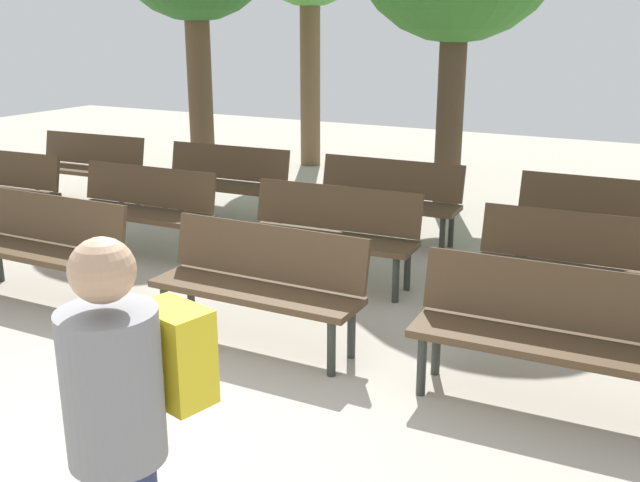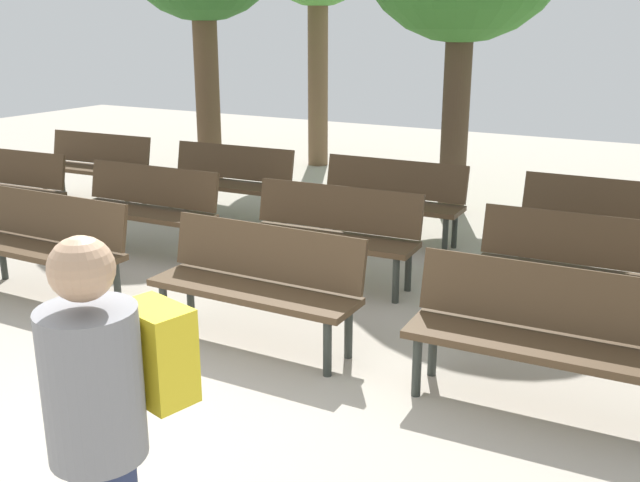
# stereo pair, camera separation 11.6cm
# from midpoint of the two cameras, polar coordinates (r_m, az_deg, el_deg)

# --- Properties ---
(ground_plane) EXTENTS (25.51, 25.51, 0.00)m
(ground_plane) POSITION_cam_midpoint_polar(r_m,az_deg,el_deg) (4.46, -15.58, -15.11)
(ground_plane) COLOR #B2A899
(bench_r0_c1) EXTENTS (1.61, 0.50, 0.87)m
(bench_r0_c1) POSITION_cam_midpoint_polar(r_m,az_deg,el_deg) (6.69, -20.10, 0.11)
(bench_r0_c1) COLOR #4C3823
(bench_r0_c1) RESTS_ON ground_plane
(bench_r0_c2) EXTENTS (1.61, 0.50, 0.87)m
(bench_r0_c2) POSITION_cam_midpoint_polar(r_m,az_deg,el_deg) (5.36, -4.24, -2.94)
(bench_r0_c2) COLOR #4C3823
(bench_r0_c2) RESTS_ON ground_plane
(bench_r0_c3) EXTENTS (1.62, 0.55, 0.87)m
(bench_r0_c3) POSITION_cam_midpoint_polar(r_m,az_deg,el_deg) (4.71, 17.50, -6.59)
(bench_r0_c3) COLOR #4C3823
(bench_r0_c3) RESTS_ON ground_plane
(bench_r1_c0) EXTENTS (1.63, 0.58, 0.87)m
(bench_r1_c0) POSITION_cam_midpoint_polar(r_m,az_deg,el_deg) (9.19, -23.00, 4.15)
(bench_r1_c0) COLOR #4C3823
(bench_r1_c0) RESTS_ON ground_plane
(bench_r1_c1) EXTENTS (1.62, 0.54, 0.87)m
(bench_r1_c1) POSITION_cam_midpoint_polar(r_m,az_deg,el_deg) (7.70, -12.98, 2.83)
(bench_r1_c1) COLOR #4C3823
(bench_r1_c1) RESTS_ON ground_plane
(bench_r1_c2) EXTENTS (1.63, 0.58, 0.87)m
(bench_r1_c2) POSITION_cam_midpoint_polar(r_m,az_deg,el_deg) (6.59, 1.49, 0.92)
(bench_r1_c2) COLOR #4C3823
(bench_r1_c2) RESTS_ON ground_plane
(bench_r1_c3) EXTENTS (1.62, 0.56, 0.87)m
(bench_r1_c3) POSITION_cam_midpoint_polar(r_m,az_deg,el_deg) (6.00, 20.23, -1.78)
(bench_r1_c3) COLOR #4C3823
(bench_r1_c3) RESTS_ON ground_plane
(bench_r2_c0) EXTENTS (1.62, 0.57, 0.87)m
(bench_r2_c0) POSITION_cam_midpoint_polar(r_m,az_deg,el_deg) (10.13, -16.79, 5.85)
(bench_r2_c0) COLOR #4C3823
(bench_r2_c0) RESTS_ON ground_plane
(bench_r2_c1) EXTENTS (1.62, 0.57, 0.87)m
(bench_r2_c1) POSITION_cam_midpoint_polar(r_m,az_deg,el_deg) (8.82, -6.74, 4.91)
(bench_r2_c1) COLOR #4C3823
(bench_r2_c1) RESTS_ON ground_plane
(bench_r2_c2) EXTENTS (1.61, 0.53, 0.87)m
(bench_r2_c2) POSITION_cam_midpoint_polar(r_m,az_deg,el_deg) (7.89, 5.93, 3.51)
(bench_r2_c2) COLOR #4C3823
(bench_r2_c2) RESTS_ON ground_plane
(bench_r2_c3) EXTENTS (1.61, 0.52, 0.87)m
(bench_r2_c3) POSITION_cam_midpoint_polar(r_m,az_deg,el_deg) (7.42, 21.76, 1.52)
(bench_r2_c3) COLOR #4C3823
(bench_r2_c3) RESTS_ON ground_plane
(visitor_with_backpack) EXTENTS (0.43, 0.58, 1.65)m
(visitor_with_backpack) POSITION_cam_midpoint_polar(r_m,az_deg,el_deg) (2.74, -15.09, -13.94)
(visitor_with_backpack) COLOR navy
(visitor_with_backpack) RESTS_ON ground_plane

